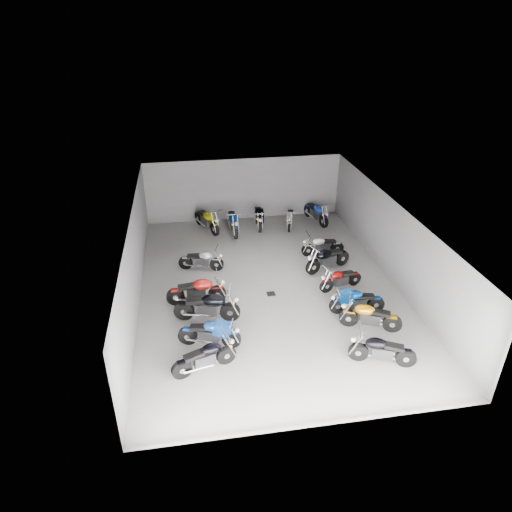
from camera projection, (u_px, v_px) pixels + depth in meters
The scene contains 22 objects.
ground at pixel (269, 287), 18.13m from camera, with size 14.00×14.00×0.00m, color #A29F9A.
wall_back at pixel (244, 189), 23.46m from camera, with size 10.00×0.10×3.20m, color slate.
wall_left at pixel (135, 262), 16.66m from camera, with size 0.10×14.00×3.20m, color slate.
wall_right at pixel (393, 242), 18.08m from camera, with size 0.10×14.00×3.20m, color slate.
ceiling at pixel (270, 212), 16.60m from camera, with size 10.00×14.00×0.04m, color black.
drain_grate at pixel (271, 294), 17.69m from camera, with size 0.32×0.32×0.01m, color black.
motorcycle_left_a at pixel (205, 357), 13.72m from camera, with size 2.01×0.75×0.91m.
motorcycle_left_b at pixel (210, 333), 14.74m from camera, with size 2.05×0.71×0.92m.
motorcycle_left_c at pixel (208, 306), 15.95m from camera, with size 2.34×0.67×1.04m.
motorcycle_left_d at pixel (197, 291), 16.90m from camera, with size 2.23×0.45×0.98m.
motorcycle_left_f at pixel (202, 260), 19.14m from camera, with size 1.90×0.63×0.85m.
motorcycle_right_a at pixel (382, 350), 14.00m from camera, with size 1.98×0.86×0.91m.
motorcycle_right_b at pixel (370, 316), 15.54m from camera, with size 2.01×0.93×0.93m.
motorcycle_right_c at pixel (356, 301), 16.40m from camera, with size 2.03×0.44×0.89m.
motorcycle_right_d at pixel (340, 279), 17.82m from camera, with size 1.84×0.61×0.82m.
motorcycle_right_e at pixel (327, 259), 19.11m from camera, with size 2.11×0.93×0.97m.
motorcycle_right_f at pixel (322, 246), 20.31m from camera, with size 1.94×0.38×0.86m.
motorcycle_back_b at pixel (207, 220), 22.60m from camera, with size 1.10×2.18×1.02m.
motorcycle_back_c at pixel (233, 221), 22.41m from camera, with size 0.46×2.33×1.02m.
motorcycle_back_d at pixel (259, 216), 23.03m from camera, with size 0.49×2.21×0.97m.
motorcycle_back_e at pixel (290, 218), 23.01m from camera, with size 0.65×1.90×0.85m.
motorcycle_back_f at pixel (316, 212), 23.48m from camera, with size 0.72×2.19×0.98m.
Camera 1 is at (-2.97, -15.10, 9.68)m, focal length 32.00 mm.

